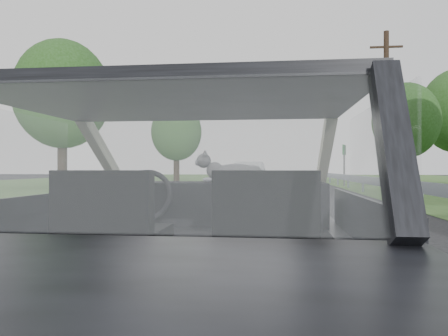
% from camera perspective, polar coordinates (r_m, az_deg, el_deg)
% --- Properties ---
extents(subject_car, '(1.80, 4.00, 1.45)m').
position_cam_1_polar(subject_car, '(2.52, -3.55, -8.57)').
color(subject_car, black).
rests_on(subject_car, ground).
extents(dashboard, '(1.58, 0.45, 0.30)m').
position_cam_1_polar(dashboard, '(3.12, -1.50, -4.61)').
color(dashboard, black).
rests_on(dashboard, subject_car).
extents(driver_seat, '(0.50, 0.72, 0.42)m').
position_cam_1_polar(driver_seat, '(2.34, -14.59, -5.43)').
color(driver_seat, black).
rests_on(driver_seat, subject_car).
extents(passenger_seat, '(0.50, 0.72, 0.42)m').
position_cam_1_polar(passenger_seat, '(2.18, 5.53, -5.83)').
color(passenger_seat, black).
rests_on(passenger_seat, subject_car).
extents(steering_wheel, '(0.36, 0.36, 0.04)m').
position_cam_1_polar(steering_wheel, '(2.92, -10.16, -3.56)').
color(steering_wheel, black).
rests_on(steering_wheel, dashboard).
extents(cat, '(0.52, 0.19, 0.23)m').
position_cam_1_polar(cat, '(3.12, 1.52, -0.49)').
color(cat, '#9B9B9B').
rests_on(cat, dashboard).
extents(guardrail, '(0.05, 90.00, 0.32)m').
position_cam_1_polar(guardrail, '(13.05, 23.90, -2.28)').
color(guardrail, '#9299A8').
rests_on(guardrail, ground).
extents(other_car, '(2.09, 4.54, 1.45)m').
position_cam_1_polar(other_car, '(24.67, 3.17, -0.86)').
color(other_car, silver).
rests_on(other_car, ground).
extents(highway_sign, '(0.40, 0.98, 2.49)m').
position_cam_1_polar(highway_sign, '(27.24, 15.43, 0.32)').
color(highway_sign, '#1A652B').
rests_on(highway_sign, ground).
extents(utility_pole, '(0.31, 0.31, 8.09)m').
position_cam_1_polar(utility_pole, '(23.94, 20.44, 7.08)').
color(utility_pole, black).
rests_on(utility_pole, ground).
extents(tree_2, '(4.28, 4.28, 6.34)m').
position_cam_1_polar(tree_2, '(30.13, 22.66, 3.95)').
color(tree_2, '#1D4112').
rests_on(tree_2, ground).
extents(tree_5, '(7.00, 7.00, 8.17)m').
position_cam_1_polar(tree_5, '(26.66, -20.37, 6.44)').
color(tree_5, '#1D4112').
rests_on(tree_5, ground).
extents(tree_6, '(5.20, 5.20, 6.22)m').
position_cam_1_polar(tree_6, '(35.74, -6.22, 3.24)').
color(tree_6, '#1D4112').
rests_on(tree_6, ground).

